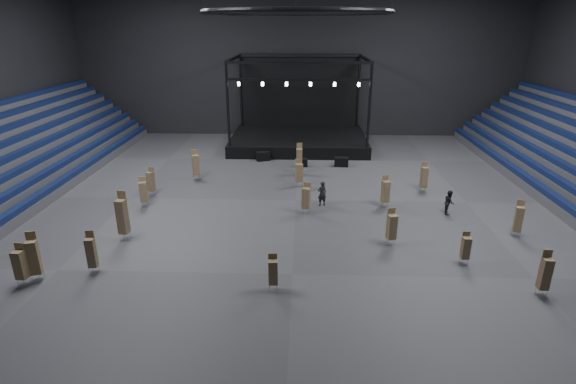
{
  "coord_description": "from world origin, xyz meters",
  "views": [
    {
      "loc": [
        0.48,
        -30.99,
        12.35
      ],
      "look_at": [
        -0.52,
        -2.0,
        1.4
      ],
      "focal_mm": 28.0,
      "sensor_mm": 36.0,
      "label": 1
    }
  ],
  "objects_px": {
    "chair_stack_13": "(545,273)",
    "chair_stack_10": "(519,218)",
    "chair_stack_4": "(143,191)",
    "flight_case_left": "(263,156)",
    "chair_stack_8": "(392,226)",
    "chair_stack_3": "(299,172)",
    "man_center": "(322,194)",
    "chair_stack_16": "(34,256)",
    "flight_case_right": "(341,162)",
    "chair_stack_15": "(273,271)",
    "chair_stack_2": "(91,252)",
    "flight_case_mid": "(301,163)",
    "crew_member": "(449,202)",
    "chair_stack_5": "(151,181)",
    "chair_stack_7": "(299,159)",
    "stage": "(299,132)",
    "chair_stack_14": "(385,191)",
    "chair_stack_0": "(20,264)",
    "chair_stack_12": "(306,198)",
    "chair_stack_9": "(196,164)",
    "chair_stack_6": "(466,247)",
    "chair_stack_1": "(424,177)"
  },
  "relations": [
    {
      "from": "chair_stack_1",
      "to": "chair_stack_9",
      "type": "xyz_separation_m",
      "value": [
        -18.26,
        2.25,
        0.11
      ]
    },
    {
      "from": "stage",
      "to": "chair_stack_5",
      "type": "bearing_deg",
      "value": -125.2
    },
    {
      "from": "chair_stack_6",
      "to": "chair_stack_16",
      "type": "relative_size",
      "value": 0.7
    },
    {
      "from": "chair_stack_3",
      "to": "chair_stack_4",
      "type": "distance_m",
      "value": 11.89
    },
    {
      "from": "chair_stack_9",
      "to": "chair_stack_8",
      "type": "bearing_deg",
      "value": -59.05
    },
    {
      "from": "flight_case_left",
      "to": "flight_case_right",
      "type": "xyz_separation_m",
      "value": [
        7.32,
        -1.6,
        -0.01
      ]
    },
    {
      "from": "chair_stack_5",
      "to": "crew_member",
      "type": "height_order",
      "value": "chair_stack_5"
    },
    {
      "from": "flight_case_mid",
      "to": "crew_member",
      "type": "bearing_deg",
      "value": -45.8
    },
    {
      "from": "chair_stack_16",
      "to": "man_center",
      "type": "bearing_deg",
      "value": 18.16
    },
    {
      "from": "flight_case_mid",
      "to": "chair_stack_10",
      "type": "relative_size",
      "value": 0.47
    },
    {
      "from": "chair_stack_5",
      "to": "chair_stack_2",
      "type": "bearing_deg",
      "value": -67.87
    },
    {
      "from": "chair_stack_4",
      "to": "chair_stack_15",
      "type": "bearing_deg",
      "value": -59.77
    },
    {
      "from": "flight_case_left",
      "to": "chair_stack_14",
      "type": "relative_size",
      "value": 0.55
    },
    {
      "from": "flight_case_mid",
      "to": "crew_member",
      "type": "relative_size",
      "value": 0.65
    },
    {
      "from": "chair_stack_3",
      "to": "chair_stack_0",
      "type": "bearing_deg",
      "value": -152.2
    },
    {
      "from": "chair_stack_15",
      "to": "chair_stack_12",
      "type": "bearing_deg",
      "value": 74.55
    },
    {
      "from": "chair_stack_7",
      "to": "crew_member",
      "type": "xyz_separation_m",
      "value": [
        10.38,
        -8.03,
        -0.58
      ]
    },
    {
      "from": "stage",
      "to": "flight_case_left",
      "type": "distance_m",
      "value": 6.98
    },
    {
      "from": "flight_case_mid",
      "to": "chair_stack_4",
      "type": "distance_m",
      "value": 14.99
    },
    {
      "from": "chair_stack_7",
      "to": "chair_stack_15",
      "type": "relative_size",
      "value": 1.45
    },
    {
      "from": "flight_case_left",
      "to": "chair_stack_8",
      "type": "relative_size",
      "value": 0.57
    },
    {
      "from": "chair_stack_13",
      "to": "chair_stack_10",
      "type": "bearing_deg",
      "value": 76.8
    },
    {
      "from": "flight_case_right",
      "to": "chair_stack_15",
      "type": "height_order",
      "value": "chair_stack_15"
    },
    {
      "from": "flight_case_left",
      "to": "chair_stack_8",
      "type": "bearing_deg",
      "value": -62.15
    },
    {
      "from": "chair_stack_5",
      "to": "chair_stack_10",
      "type": "relative_size",
      "value": 0.94
    },
    {
      "from": "chair_stack_13",
      "to": "chair_stack_16",
      "type": "bearing_deg",
      "value": 179.43
    },
    {
      "from": "chair_stack_4",
      "to": "chair_stack_10",
      "type": "height_order",
      "value": "chair_stack_10"
    },
    {
      "from": "chair_stack_3",
      "to": "man_center",
      "type": "bearing_deg",
      "value": -86.29
    },
    {
      "from": "flight_case_mid",
      "to": "chair_stack_14",
      "type": "distance_m",
      "value": 11.27
    },
    {
      "from": "chair_stack_8",
      "to": "chair_stack_15",
      "type": "xyz_separation_m",
      "value": [
        -6.64,
        -5.06,
        -0.16
      ]
    },
    {
      "from": "chair_stack_0",
      "to": "crew_member",
      "type": "xyz_separation_m",
      "value": [
        23.98,
        9.88,
        -0.36
      ]
    },
    {
      "from": "chair_stack_3",
      "to": "stage",
      "type": "bearing_deg",
      "value": 70.91
    },
    {
      "from": "flight_case_left",
      "to": "flight_case_right",
      "type": "distance_m",
      "value": 7.49
    },
    {
      "from": "chair_stack_12",
      "to": "man_center",
      "type": "height_order",
      "value": "chair_stack_12"
    },
    {
      "from": "chair_stack_8",
      "to": "chair_stack_9",
      "type": "bearing_deg",
      "value": 126.37
    },
    {
      "from": "chair_stack_2",
      "to": "chair_stack_4",
      "type": "relative_size",
      "value": 1.07
    },
    {
      "from": "chair_stack_3",
      "to": "chair_stack_15",
      "type": "height_order",
      "value": "chair_stack_3"
    },
    {
      "from": "flight_case_right",
      "to": "chair_stack_9",
      "type": "height_order",
      "value": "chair_stack_9"
    },
    {
      "from": "chair_stack_10",
      "to": "man_center",
      "type": "distance_m",
      "value": 12.64
    },
    {
      "from": "flight_case_left",
      "to": "crew_member",
      "type": "distance_m",
      "value": 18.53
    },
    {
      "from": "flight_case_right",
      "to": "chair_stack_12",
      "type": "relative_size",
      "value": 0.57
    },
    {
      "from": "flight_case_mid",
      "to": "chair_stack_3",
      "type": "xyz_separation_m",
      "value": [
        -0.16,
        -5.44,
        0.85
      ]
    },
    {
      "from": "flight_case_left",
      "to": "chair_stack_8",
      "type": "distance_m",
      "value": 19.36
    },
    {
      "from": "chair_stack_10",
      "to": "man_center",
      "type": "xyz_separation_m",
      "value": [
        -11.76,
        4.63,
        -0.31
      ]
    },
    {
      "from": "chair_stack_5",
      "to": "chair_stack_15",
      "type": "distance_m",
      "value": 16.17
    },
    {
      "from": "chair_stack_0",
      "to": "chair_stack_14",
      "type": "distance_m",
      "value": 22.56
    },
    {
      "from": "chair_stack_10",
      "to": "stage",
      "type": "bearing_deg",
      "value": 137.89
    },
    {
      "from": "flight_case_mid",
      "to": "chair_stack_7",
      "type": "distance_m",
      "value": 2.7
    },
    {
      "from": "chair_stack_8",
      "to": "chair_stack_15",
      "type": "distance_m",
      "value": 8.35
    },
    {
      "from": "chair_stack_15",
      "to": "chair_stack_4",
      "type": "bearing_deg",
      "value": 127.93
    }
  ]
}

